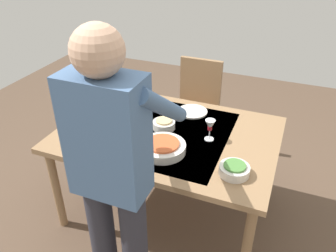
{
  "coord_description": "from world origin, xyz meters",
  "views": [
    {
      "loc": [
        -0.75,
        1.87,
        2.01
      ],
      "look_at": [
        0.0,
        0.0,
        0.78
      ],
      "focal_mm": 36.32,
      "sensor_mm": 36.0,
      "label": 1
    }
  ],
  "objects_px": {
    "serving_bowl_pasta": "(163,147)",
    "dinner_plate_near": "(192,111)",
    "wine_bottle": "(119,101)",
    "person_server": "(113,173)",
    "water_cup_near_right": "(86,137)",
    "side_bowl_bread": "(164,124)",
    "dining_table": "(168,140)",
    "water_cup_near_left": "(131,92)",
    "wine_glass_right": "(134,99)",
    "dinner_plate_far": "(122,135)",
    "wine_glass_left": "(210,126)",
    "side_bowl_salad": "(234,169)",
    "chair_near": "(197,102)"
  },
  "relations": [
    {
      "from": "water_cup_near_left",
      "to": "water_cup_near_right",
      "type": "bearing_deg",
      "value": 93.03
    },
    {
      "from": "wine_bottle",
      "to": "serving_bowl_pasta",
      "type": "height_order",
      "value": "wine_bottle"
    },
    {
      "from": "water_cup_near_right",
      "to": "dinner_plate_near",
      "type": "height_order",
      "value": "water_cup_near_right"
    },
    {
      "from": "water_cup_near_left",
      "to": "water_cup_near_right",
      "type": "height_order",
      "value": "water_cup_near_left"
    },
    {
      "from": "dinner_plate_near",
      "to": "wine_bottle",
      "type": "bearing_deg",
      "value": 25.45
    },
    {
      "from": "wine_glass_left",
      "to": "serving_bowl_pasta",
      "type": "relative_size",
      "value": 0.5
    },
    {
      "from": "chair_near",
      "to": "side_bowl_bread",
      "type": "height_order",
      "value": "chair_near"
    },
    {
      "from": "serving_bowl_pasta",
      "to": "dinner_plate_near",
      "type": "xyz_separation_m",
      "value": [
        -0.01,
        -0.57,
        -0.03
      ]
    },
    {
      "from": "dining_table",
      "to": "water_cup_near_left",
      "type": "distance_m",
      "value": 0.65
    },
    {
      "from": "wine_bottle",
      "to": "water_cup_near_left",
      "type": "height_order",
      "value": "wine_bottle"
    },
    {
      "from": "water_cup_near_right",
      "to": "serving_bowl_pasta",
      "type": "xyz_separation_m",
      "value": [
        -0.51,
        -0.09,
        -0.01
      ]
    },
    {
      "from": "water_cup_near_right",
      "to": "dinner_plate_far",
      "type": "xyz_separation_m",
      "value": [
        -0.18,
        -0.16,
        -0.04
      ]
    },
    {
      "from": "person_server",
      "to": "water_cup_near_left",
      "type": "height_order",
      "value": "person_server"
    },
    {
      "from": "person_server",
      "to": "water_cup_near_right",
      "type": "relative_size",
      "value": 18.73
    },
    {
      "from": "water_cup_near_left",
      "to": "wine_glass_right",
      "type": "bearing_deg",
      "value": 123.28
    },
    {
      "from": "person_server",
      "to": "dinner_plate_far",
      "type": "height_order",
      "value": "person_server"
    },
    {
      "from": "chair_near",
      "to": "water_cup_near_left",
      "type": "height_order",
      "value": "chair_near"
    },
    {
      "from": "wine_glass_left",
      "to": "wine_glass_right",
      "type": "xyz_separation_m",
      "value": [
        0.65,
        -0.16,
        0.0
      ]
    },
    {
      "from": "wine_glass_left",
      "to": "side_bowl_bread",
      "type": "xyz_separation_m",
      "value": [
        0.34,
        -0.02,
        -0.07
      ]
    },
    {
      "from": "water_cup_near_left",
      "to": "dinner_plate_far",
      "type": "height_order",
      "value": "water_cup_near_left"
    },
    {
      "from": "person_server",
      "to": "side_bowl_bread",
      "type": "bearing_deg",
      "value": -84.57
    },
    {
      "from": "wine_glass_right",
      "to": "person_server",
      "type": "bearing_deg",
      "value": 111.75
    },
    {
      "from": "chair_near",
      "to": "wine_bottle",
      "type": "bearing_deg",
      "value": 65.44
    },
    {
      "from": "person_server",
      "to": "water_cup_near_right",
      "type": "xyz_separation_m",
      "value": [
        0.49,
        -0.46,
        -0.19
      ]
    },
    {
      "from": "serving_bowl_pasta",
      "to": "chair_near",
      "type": "bearing_deg",
      "value": -83.75
    },
    {
      "from": "dining_table",
      "to": "serving_bowl_pasta",
      "type": "bearing_deg",
      "value": 103.39
    },
    {
      "from": "water_cup_near_right",
      "to": "side_bowl_bread",
      "type": "height_order",
      "value": "water_cup_near_right"
    },
    {
      "from": "chair_near",
      "to": "wine_glass_right",
      "type": "xyz_separation_m",
      "value": [
        0.28,
        0.72,
        0.31
      ]
    },
    {
      "from": "dining_table",
      "to": "water_cup_near_right",
      "type": "distance_m",
      "value": 0.57
    },
    {
      "from": "chair_near",
      "to": "wine_glass_left",
      "type": "xyz_separation_m",
      "value": [
        -0.36,
        0.89,
        0.31
      ]
    },
    {
      "from": "person_server",
      "to": "serving_bowl_pasta",
      "type": "distance_m",
      "value": 0.59
    },
    {
      "from": "water_cup_near_right",
      "to": "dinner_plate_near",
      "type": "xyz_separation_m",
      "value": [
        -0.53,
        -0.66,
        -0.04
      ]
    },
    {
      "from": "wine_bottle",
      "to": "wine_glass_right",
      "type": "relative_size",
      "value": 1.96
    },
    {
      "from": "person_server",
      "to": "dinner_plate_near",
      "type": "relative_size",
      "value": 7.34
    },
    {
      "from": "side_bowl_bread",
      "to": "dinner_plate_far",
      "type": "distance_m",
      "value": 0.31
    },
    {
      "from": "serving_bowl_pasta",
      "to": "dinner_plate_near",
      "type": "distance_m",
      "value": 0.57
    },
    {
      "from": "dining_table",
      "to": "side_bowl_salad",
      "type": "distance_m",
      "value": 0.61
    },
    {
      "from": "water_cup_near_right",
      "to": "dinner_plate_far",
      "type": "distance_m",
      "value": 0.24
    },
    {
      "from": "serving_bowl_pasta",
      "to": "side_bowl_bread",
      "type": "relative_size",
      "value": 1.88
    },
    {
      "from": "serving_bowl_pasta",
      "to": "person_server",
      "type": "bearing_deg",
      "value": 87.59
    },
    {
      "from": "side_bowl_salad",
      "to": "water_cup_near_right",
      "type": "bearing_deg",
      "value": 2.3
    },
    {
      "from": "dining_table",
      "to": "dinner_plate_near",
      "type": "height_order",
      "value": "dinner_plate_near"
    },
    {
      "from": "wine_glass_right",
      "to": "dinner_plate_far",
      "type": "relative_size",
      "value": 0.66
    },
    {
      "from": "side_bowl_salad",
      "to": "dinner_plate_near",
      "type": "relative_size",
      "value": 0.78
    },
    {
      "from": "wine_glass_right",
      "to": "water_cup_near_left",
      "type": "bearing_deg",
      "value": -56.72
    },
    {
      "from": "serving_bowl_pasta",
      "to": "side_bowl_bread",
      "type": "bearing_deg",
      "value": -69.15
    },
    {
      "from": "dinner_plate_near",
      "to": "dinner_plate_far",
      "type": "bearing_deg",
      "value": 55.66
    },
    {
      "from": "chair_near",
      "to": "dinner_plate_near",
      "type": "bearing_deg",
      "value": 103.7
    },
    {
      "from": "dining_table",
      "to": "side_bowl_salad",
      "type": "bearing_deg",
      "value": 152.01
    },
    {
      "from": "side_bowl_salad",
      "to": "side_bowl_bread",
      "type": "distance_m",
      "value": 0.66
    }
  ]
}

